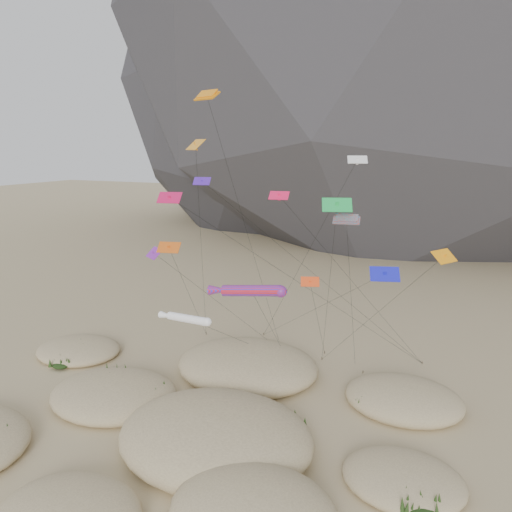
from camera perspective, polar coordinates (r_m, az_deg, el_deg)
The scene contains 9 objects.
ground at distance 43.22m, azimuth -8.28°, elevation -21.90°, with size 500.00×500.00×0.00m, color #CCB789.
dunes at distance 46.69m, azimuth -7.29°, elevation -17.87°, with size 48.36×36.12×4.55m.
dune_grass at distance 46.55m, azimuth -7.56°, elevation -17.90°, with size 42.50×26.62×1.56m.
kite_stakes at distance 61.41m, azimuth 5.71°, elevation -10.74°, with size 27.10×6.07×0.30m.
rainbow_tube_kite at distance 42.81m, azimuth -0.84°, elevation -3.99°, with size 7.24×15.00×12.99m.
white_tube_kite at distance 47.47m, azimuth -8.03°, elevation -7.09°, with size 6.34×14.98×9.15m.
orange_parafoil at distance 48.33m, azimuth -5.49°, elevation 17.39°, with size 3.86×14.11×29.36m.
multi_parafoil at distance 46.89m, azimuth 10.31°, elevation 3.97°, with size 2.60×8.56×18.17m.
delta_kites at distance 45.63m, azimuth 0.98°, elevation 3.84°, with size 30.13×21.94×24.90m.
Camera 1 is at (19.43, -29.97, 24.35)m, focal length 35.00 mm.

